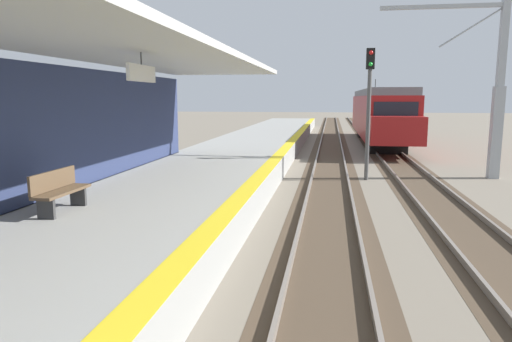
% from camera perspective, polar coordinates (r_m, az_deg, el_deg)
% --- Properties ---
extents(station_platform, '(5.00, 80.00, 0.91)m').
position_cam_1_polar(station_platform, '(15.86, -7.07, -1.41)').
color(station_platform, '#999993').
rests_on(station_platform, ground).
extents(track_pair_nearest_platform, '(2.34, 120.00, 0.16)m').
position_cam_1_polar(track_pair_nearest_platform, '(19.24, 9.06, -0.83)').
color(track_pair_nearest_platform, '#4C3D2D').
rests_on(track_pair_nearest_platform, ground).
extents(track_pair_middle, '(2.34, 120.00, 0.16)m').
position_cam_1_polar(track_pair_middle, '(19.54, 19.08, -1.07)').
color(track_pair_middle, '#4C3D2D').
rests_on(track_pair_middle, ground).
extents(approaching_train, '(2.93, 19.60, 4.76)m').
position_cam_1_polar(approaching_train, '(34.71, 14.92, 6.84)').
color(approaching_train, maroon).
rests_on(approaching_train, ground).
extents(rail_signal_post, '(0.32, 0.34, 5.20)m').
position_cam_1_polar(rail_signal_post, '(19.04, 13.72, 8.43)').
color(rail_signal_post, '#4C4C4C').
rests_on(rail_signal_post, ground).
extents(catenary_pylon_far_side, '(5.00, 0.40, 7.50)m').
position_cam_1_polar(catenary_pylon_far_side, '(21.22, 26.96, 8.86)').
color(catenary_pylon_far_side, '#9EA3A8').
rests_on(catenary_pylon_far_side, ground).
extents(platform_bench, '(0.45, 1.60, 0.88)m').
position_cam_1_polar(platform_bench, '(10.62, -23.04, -2.15)').
color(platform_bench, brown).
rests_on(platform_bench, station_platform).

